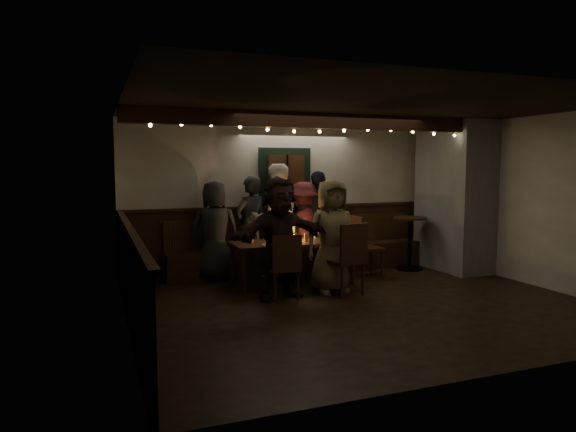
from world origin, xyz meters
name	(u,v)px	position (x,y,z in m)	size (l,w,h in m)	color
room	(378,212)	(1.07, 1.42, 1.07)	(6.02, 5.01, 2.62)	black
dining_table	(292,245)	(-0.46, 1.40, 0.62)	(1.89, 0.81, 0.82)	black
chair_near_left	(285,263)	(-0.90, 0.55, 0.51)	(0.43, 0.43, 0.91)	black
chair_near_right	(349,255)	(0.02, 0.45, 0.58)	(0.55, 0.55, 1.04)	black
chair_end	(362,243)	(0.82, 1.52, 0.57)	(0.46, 0.46, 1.01)	black
high_top	(410,236)	(1.91, 1.75, 0.59)	(0.59, 0.59, 0.94)	black
person_a	(215,231)	(-1.52, 2.10, 0.80)	(0.78, 0.51, 1.60)	#272729
person_b	(251,227)	(-0.91, 2.15, 0.84)	(0.61, 0.40, 1.68)	#26272C
person_c	(276,221)	(-0.52, 2.03, 0.94)	(0.91, 0.71, 1.87)	silver
person_d	(304,228)	(0.04, 2.14, 0.78)	(1.01, 0.58, 1.57)	#511C22
person_e	(319,222)	(0.30, 2.09, 0.88)	(1.03, 0.43, 1.75)	black
person_f	(280,238)	(-0.93, 0.68, 0.85)	(1.58, 0.50, 1.70)	black
person_g	(332,236)	(-0.12, 0.72, 0.82)	(0.81, 0.52, 1.65)	olive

